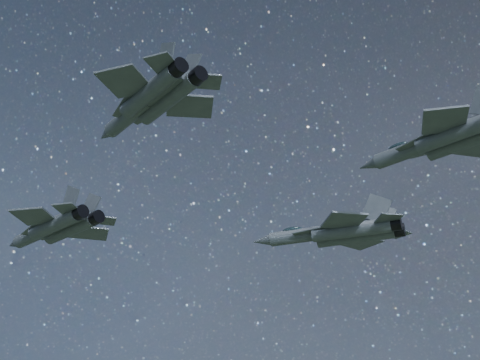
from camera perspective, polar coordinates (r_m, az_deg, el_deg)
The scene contains 4 objects.
jet_lead at distance 79.53m, azimuth -15.41°, elevation -3.89°, with size 18.42×12.85×4.64m.
jet_left at distance 80.10m, azimuth 8.58°, elevation -4.44°, with size 19.46×13.23×4.89m.
jet_right at distance 56.79m, azimuth -7.55°, elevation 6.86°, with size 16.09×10.87×4.05m.
jet_slot at distance 65.36m, azimuth 17.54°, elevation 3.48°, with size 17.85×12.44×4.49m.
Camera 1 is at (40.70, -51.87, 113.94)m, focal length 50.00 mm.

